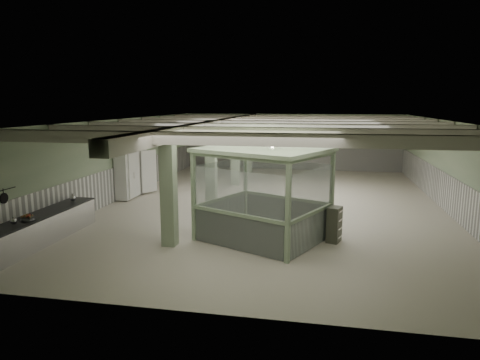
% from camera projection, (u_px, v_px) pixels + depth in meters
% --- Properties ---
extents(floor, '(20.00, 20.00, 0.00)m').
position_uv_depth(floor, '(273.00, 204.00, 18.50)').
color(floor, beige).
rests_on(floor, ground).
extents(ceiling, '(14.00, 20.00, 0.02)m').
position_uv_depth(ceiling, '(275.00, 120.00, 17.86)').
color(ceiling, silver).
rests_on(ceiling, wall_back).
extents(wall_back, '(14.00, 0.02, 3.60)m').
position_uv_depth(wall_back, '(291.00, 142.00, 27.84)').
color(wall_back, '#A2B38F').
rests_on(wall_back, floor).
extents(wall_front, '(14.00, 0.02, 3.60)m').
position_uv_depth(wall_front, '(217.00, 231.00, 8.52)').
color(wall_front, '#A2B38F').
rests_on(wall_front, floor).
extents(wall_left, '(0.02, 20.00, 3.60)m').
position_uv_depth(wall_left, '(121.00, 159.00, 19.49)').
color(wall_left, '#A2B38F').
rests_on(wall_left, floor).
extents(wall_right, '(0.02, 20.00, 3.60)m').
position_uv_depth(wall_right, '(450.00, 167.00, 16.86)').
color(wall_right, '#A2B38F').
rests_on(wall_right, floor).
extents(wainscot_left, '(0.05, 19.90, 1.50)m').
position_uv_depth(wainscot_left, '(123.00, 181.00, 19.67)').
color(wainscot_left, white).
rests_on(wainscot_left, floor).
extents(wainscot_right, '(0.05, 19.90, 1.50)m').
position_uv_depth(wainscot_right, '(447.00, 193.00, 17.06)').
color(wainscot_right, white).
rests_on(wainscot_right, floor).
extents(wainscot_back, '(13.90, 0.05, 1.50)m').
position_uv_depth(wainscot_back, '(291.00, 158.00, 28.00)').
color(wainscot_back, white).
rests_on(wainscot_back, floor).
extents(girder, '(0.45, 19.90, 0.40)m').
position_uv_depth(girder, '(217.00, 125.00, 18.36)').
color(girder, beige).
rests_on(girder, ceiling).
extents(beam_a, '(13.90, 0.35, 0.32)m').
position_uv_depth(beam_a, '(241.00, 139.00, 10.64)').
color(beam_a, beige).
rests_on(beam_a, ceiling).
extents(beam_b, '(13.90, 0.35, 0.32)m').
position_uv_depth(beam_b, '(256.00, 132.00, 13.06)').
color(beam_b, beige).
rests_on(beam_b, ceiling).
extents(beam_c, '(13.90, 0.35, 0.32)m').
position_uv_depth(beam_c, '(267.00, 128.00, 15.47)').
color(beam_c, beige).
rests_on(beam_c, ceiling).
extents(beam_d, '(13.90, 0.35, 0.32)m').
position_uv_depth(beam_d, '(275.00, 124.00, 17.89)').
color(beam_d, beige).
rests_on(beam_d, ceiling).
extents(beam_e, '(13.90, 0.35, 0.32)m').
position_uv_depth(beam_e, '(280.00, 122.00, 20.30)').
color(beam_e, beige).
rests_on(beam_e, ceiling).
extents(beam_f, '(13.90, 0.35, 0.32)m').
position_uv_depth(beam_f, '(285.00, 120.00, 22.72)').
color(beam_f, beige).
rests_on(beam_f, ceiling).
extents(beam_g, '(13.90, 0.35, 0.32)m').
position_uv_depth(beam_g, '(289.00, 118.00, 25.13)').
color(beam_g, beige).
rests_on(beam_g, ceiling).
extents(column_a, '(0.42, 0.42, 3.60)m').
position_uv_depth(column_a, '(169.00, 188.00, 12.85)').
color(column_a, '#9DB28F').
rests_on(column_a, floor).
extents(column_b, '(0.42, 0.42, 3.60)m').
position_uv_depth(column_b, '(211.00, 164.00, 17.68)').
color(column_b, '#9DB28F').
rests_on(column_b, floor).
extents(column_c, '(0.42, 0.42, 3.60)m').
position_uv_depth(column_c, '(235.00, 151.00, 22.51)').
color(column_c, '#9DB28F').
rests_on(column_c, floor).
extents(column_d, '(0.42, 0.42, 3.60)m').
position_uv_depth(column_d, '(248.00, 144.00, 26.37)').
color(column_d, '#9DB28F').
rests_on(column_d, floor).
extents(hook_rail, '(0.02, 1.20, 0.02)m').
position_uv_depth(hook_rail, '(1.00, 191.00, 12.12)').
color(hook_rail, black).
rests_on(hook_rail, wall_left).
extents(pendant_front, '(0.44, 0.44, 0.22)m').
position_uv_depth(pendant_front, '(272.00, 145.00, 13.03)').
color(pendant_front, '#324131').
rests_on(pendant_front, ceiling).
extents(pendant_mid, '(0.44, 0.44, 0.22)m').
position_uv_depth(pendant_mid, '(287.00, 133.00, 18.34)').
color(pendant_mid, '#324131').
rests_on(pendant_mid, ceiling).
extents(pendant_back, '(0.44, 0.44, 0.22)m').
position_uv_depth(pendant_back, '(295.00, 126.00, 23.17)').
color(pendant_back, '#324131').
rests_on(pendant_back, ceiling).
extents(prep_counter, '(0.91, 5.22, 0.91)m').
position_uv_depth(prep_counter, '(38.00, 229.00, 13.20)').
color(prep_counter, silver).
rests_on(prep_counter, floor).
extents(pitcher_near, '(0.21, 0.24, 0.28)m').
position_uv_depth(pitcher_near, '(73.00, 197.00, 15.01)').
color(pitcher_near, silver).
rests_on(pitcher_near, prep_counter).
extents(pitcher_far, '(0.24, 0.25, 0.26)m').
position_uv_depth(pitcher_far, '(14.00, 220.00, 12.13)').
color(pitcher_far, silver).
rests_on(pitcher_far, prep_counter).
extents(veg_colander, '(0.51, 0.51, 0.19)m').
position_uv_depth(veg_colander, '(28.00, 218.00, 12.54)').
color(veg_colander, '#46464C').
rests_on(veg_colander, prep_counter).
extents(orange_bowl, '(0.26, 0.26, 0.08)m').
position_uv_depth(orange_bowl, '(27.00, 218.00, 12.64)').
color(orange_bowl, '#B2B2B7').
rests_on(orange_bowl, prep_counter).
extents(skillet_far, '(0.04, 0.31, 0.31)m').
position_uv_depth(skillet_far, '(4.00, 198.00, 12.19)').
color(skillet_far, black).
rests_on(skillet_far, hook_rail).
extents(walkin_cooler, '(0.96, 2.30, 2.11)m').
position_uv_depth(walkin_cooler, '(132.00, 174.00, 19.80)').
color(walkin_cooler, white).
rests_on(walkin_cooler, floor).
extents(guard_booth, '(4.59, 4.32, 2.94)m').
position_uv_depth(guard_booth, '(264.00, 179.00, 13.43)').
color(guard_booth, '#9AB28E').
rests_on(guard_booth, floor).
extents(filing_cabinet, '(0.51, 0.61, 1.12)m').
position_uv_depth(filing_cabinet, '(334.00, 224.00, 13.37)').
color(filing_cabinet, '#515345').
rests_on(filing_cabinet, floor).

